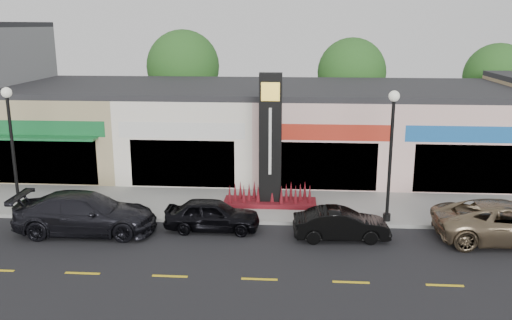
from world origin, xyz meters
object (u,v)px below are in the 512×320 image
Objects in this scene: pylon_sign at (270,160)px; lamp_east_near at (391,143)px; lamp_west_near at (12,137)px; car_gold_suv at (509,222)px; car_black_conv at (341,224)px; car_black_sedan at (212,215)px; car_dark_sedan at (86,213)px.

lamp_east_near is at bearing -18.75° from pylon_sign.
pylon_sign is at bearing 8.77° from lamp_west_near.
car_gold_suv is (20.37, -1.56, -2.70)m from lamp_west_near.
lamp_west_near is 14.35m from car_black_conv.
car_dark_sedan is at bearing 97.35° from car_black_sedan.
lamp_east_near is 5.37m from car_gold_suv.
car_dark_sedan is 10.18m from car_black_conv.
lamp_west_near is 16.00m from lamp_east_near.
car_dark_sedan is at bearing 90.42° from car_gold_suv.
car_black_conv is 6.43m from car_gold_suv.
lamp_west_near is 20.60m from car_gold_suv.
lamp_east_near is 5.42m from pylon_sign.
lamp_east_near is 12.66m from car_dark_sedan.
lamp_west_near is 1.00× the size of lamp_east_near.
pylon_sign is (-5.00, 1.70, -1.20)m from lamp_east_near.
lamp_west_near is at bearing 61.82° from car_dark_sedan.
car_black_conv is at bearing -50.00° from pylon_sign.
pylon_sign reaches higher than car_dark_sedan.
lamp_west_near is 1.42× the size of car_black_sedan.
car_dark_sedan is 1.00× the size of car_gold_suv.
car_black_conv is at bearing -7.40° from lamp_west_near.
car_dark_sedan is 5.07m from car_black_sedan.
car_black_sedan is at bearing -170.42° from lamp_east_near.
car_black_sedan is 5.18m from car_black_conv.
car_black_conv is (13.94, -1.81, -2.87)m from lamp_west_near.
lamp_east_near is 3.97m from car_black_conv.
pylon_sign is (11.00, 1.70, -1.20)m from lamp_west_near.
car_black_sedan is at bearing -7.87° from lamp_west_near.
lamp_east_near reaches higher than car_gold_suv.
lamp_east_near reaches higher than car_dark_sedan.
car_gold_suv is (9.37, -3.26, -1.50)m from pylon_sign.
pylon_sign is 4.00m from car_black_sedan.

